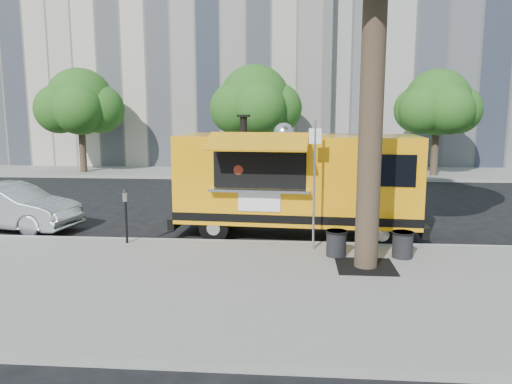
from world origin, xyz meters
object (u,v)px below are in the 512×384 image
parking_meter (126,210)px  far_tree_a (80,102)px  sign_post (314,178)px  trash_bin_left (336,242)px  far_tree_b (255,101)px  far_tree_c (438,103)px  sedan (10,207)px  food_truck (296,181)px  trash_bin_right (403,244)px

parking_meter → far_tree_a: bearing=117.1°
sign_post → trash_bin_left: bearing=-45.5°
sign_post → far_tree_b: bearing=100.1°
far_tree_b → parking_meter: size_ratio=4.12×
far_tree_c → sedan: 19.46m
food_truck → trash_bin_right: 3.43m
trash_bin_left → sedan: bearing=165.2°
far_tree_a → food_truck: 16.61m
food_truck → trash_bin_right: food_truck is taller
sedan → sign_post: bearing=-91.4°
trash_bin_left → trash_bin_right: (1.45, -0.00, 0.00)m
far_tree_b → sedan: size_ratio=1.38×
trash_bin_left → food_truck: bearing=112.5°
far_tree_a → trash_bin_left: (12.05, -14.36, -3.32)m
far_tree_c → sign_post: bearing=-114.8°
far_tree_b → far_tree_c: far_tree_b is taller
far_tree_a → trash_bin_left: far_tree_a is taller
sign_post → trash_bin_left: 1.56m
far_tree_a → far_tree_c: far_tree_a is taller
parking_meter → food_truck: food_truck is taller
far_tree_b → sign_post: far_tree_b is taller
far_tree_b → food_truck: far_tree_b is taller
sign_post → food_truck: (-0.42, 1.72, -0.33)m
food_truck → trash_bin_left: (0.92, -2.23, -1.06)m
far_tree_c → parking_meter: 17.82m
far_tree_a → trash_bin_right: bearing=-46.8°
far_tree_c → trash_bin_right: size_ratio=8.92×
far_tree_a → sedan: far_tree_a is taller
parking_meter → sign_post: bearing=-2.5°
sedan → food_truck: bearing=-80.0°
far_tree_c → trash_bin_left: far_tree_c is taller
trash_bin_right → parking_meter: bearing=173.8°
parking_meter → sedan: size_ratio=0.33×
sedan → far_tree_c: bearing=-40.0°
sedan → far_tree_a: bearing=25.3°
sign_post → trash_bin_right: 2.45m
sedan → parking_meter: bearing=-101.9°
trash_bin_left → trash_bin_right: trash_bin_right is taller
far_tree_b → food_truck: size_ratio=0.82×
far_tree_b → trash_bin_left: size_ratio=9.48×
far_tree_c → sign_post: size_ratio=1.74×
far_tree_b → sedan: far_tree_b is taller
parking_meter → sedan: (-3.96, 1.68, -0.32)m
far_tree_a → trash_bin_right: size_ratio=9.17×
far_tree_b → sedan: (-5.96, -12.37, -3.17)m
food_truck → sedan: size_ratio=1.67×
far_tree_b → trash_bin_right: far_tree_b is taller
food_truck → far_tree_c: bearing=64.4°
far_tree_a → sign_post: (11.55, -13.85, -1.93)m
parking_meter → trash_bin_left: size_ratio=2.30×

